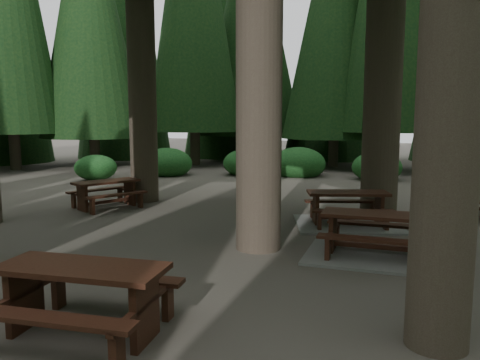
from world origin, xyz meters
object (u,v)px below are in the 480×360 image
at_px(picnic_table_c, 347,214).
at_px(picnic_table_d, 479,195).
at_px(picnic_table_b, 107,190).
at_px(picnic_table_a, 374,242).
at_px(picnic_table_e, 82,289).

xyz_separation_m(picnic_table_c, picnic_table_d, (2.75, 2.45, 0.26)).
distance_m(picnic_table_b, picnic_table_d, 9.65).
distance_m(picnic_table_a, picnic_table_b, 7.50).
bearing_deg(picnic_table_a, picnic_table_c, 107.02).
relative_size(picnic_table_c, picnic_table_d, 1.23).
height_order(picnic_table_a, picnic_table_c, picnic_table_a).
bearing_deg(picnic_table_b, picnic_table_c, -61.05).
bearing_deg(picnic_table_d, picnic_table_b, -131.73).
xyz_separation_m(picnic_table_a, picnic_table_e, (-2.48, -4.49, 0.28)).
height_order(picnic_table_a, picnic_table_d, picnic_table_d).
bearing_deg(picnic_table_d, picnic_table_a, -81.69).
bearing_deg(picnic_table_c, picnic_table_d, 18.57).
bearing_deg(picnic_table_d, picnic_table_c, -108.77).
bearing_deg(picnic_table_e, picnic_table_c, 66.02).
xyz_separation_m(picnic_table_b, picnic_table_e, (4.85, -6.07, 0.05)).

